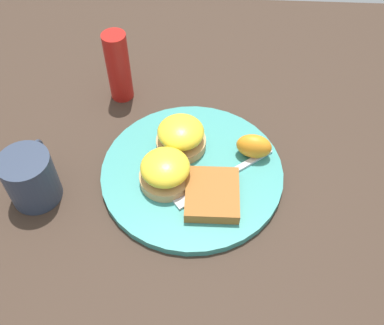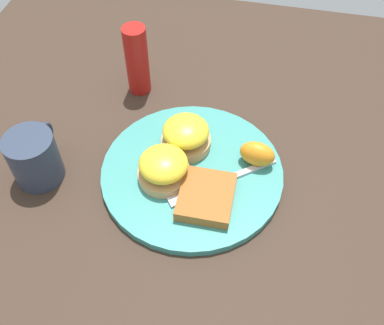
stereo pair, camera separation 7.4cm
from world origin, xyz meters
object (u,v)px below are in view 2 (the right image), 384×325
at_px(orange_wedge, 257,154).
at_px(cup, 35,158).
at_px(sandwich_benedict_right, 164,168).
at_px(hashbrown_patty, 206,196).
at_px(condiment_bottle, 137,60).
at_px(fork, 216,183).
at_px(sandwich_benedict_left, 186,135).

relative_size(orange_wedge, cup, 0.54).
height_order(sandwich_benedict_right, hashbrown_patty, sandwich_benedict_right).
relative_size(cup, condiment_bottle, 0.79).
relative_size(sandwich_benedict_right, condiment_bottle, 0.61).
bearing_deg(orange_wedge, sandwich_benedict_right, 114.29).
height_order(sandwich_benedict_right, condiment_bottle, condiment_bottle).
relative_size(hashbrown_patty, condiment_bottle, 0.68).
distance_m(orange_wedge, cup, 0.37).
bearing_deg(sandwich_benedict_right, cup, 97.65).
bearing_deg(cup, condiment_bottle, -22.76).
bearing_deg(fork, hashbrown_patty, 164.24).
bearing_deg(orange_wedge, cup, 104.76).
distance_m(sandwich_benedict_right, fork, 0.09).
distance_m(sandwich_benedict_left, condiment_bottle, 0.19).
height_order(cup, condiment_bottle, condiment_bottle).
distance_m(sandwich_benedict_left, sandwich_benedict_right, 0.08).
xyz_separation_m(orange_wedge, cup, (-0.09, 0.35, 0.01)).
bearing_deg(orange_wedge, fork, 135.88).
height_order(sandwich_benedict_right, fork, sandwich_benedict_right).
distance_m(hashbrown_patty, fork, 0.04).
bearing_deg(hashbrown_patty, orange_wedge, -35.73).
xyz_separation_m(hashbrown_patty, orange_wedge, (0.09, -0.07, 0.01)).
bearing_deg(cup, sandwich_benedict_left, -65.28).
height_order(sandwich_benedict_left, hashbrown_patty, sandwich_benedict_left).
height_order(orange_wedge, fork, orange_wedge).
height_order(orange_wedge, cup, cup).
distance_m(cup, condiment_bottle, 0.27).
bearing_deg(sandwich_benedict_left, condiment_bottle, 42.15).
bearing_deg(orange_wedge, sandwich_benedict_left, 84.39).
height_order(sandwich_benedict_left, fork, sandwich_benedict_left).
bearing_deg(fork, condiment_bottle, 42.36).
bearing_deg(sandwich_benedict_right, sandwich_benedict_left, -14.04).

